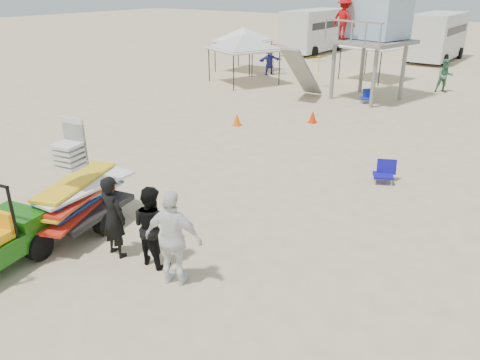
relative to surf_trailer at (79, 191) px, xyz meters
The scene contains 18 objects.
ground 2.90m from the surf_trailer, 21.43° to the right, with size 140.00×140.00×0.00m, color beige.
surf_trailer is the anchor object (origin of this frame).
man_left 1.55m from the surf_trailer, 11.19° to the right, with size 0.65×0.43×1.78m, color black.
man_mid 2.37m from the surf_trailer, ahead, with size 0.82×0.64×1.69m, color black.
man_right 3.23m from the surf_trailer, ahead, with size 1.12×0.47×1.91m, color white.
lifeguard_tower 16.53m from the surf_trailer, 89.53° to the left, with size 3.81×3.81×5.07m.
canopy_white_a 17.29m from the surf_trailer, 113.36° to the left, with size 3.99×3.99×3.09m.
canopy_white_b 21.08m from the surf_trailer, 115.65° to the left, with size 2.83×2.83×3.08m.
canopy_white_c 21.16m from the surf_trailer, 93.87° to the left, with size 3.32×3.32×3.09m.
umbrella_a 20.72m from the surf_trailer, 110.29° to the left, with size 2.01×2.05×1.85m, color red.
umbrella_b 17.51m from the surf_trailer, 99.58° to the left, with size 1.90×1.93×1.74m, color yellow.
cone_near 11.02m from the surf_trailer, 89.44° to the left, with size 0.34×0.34×0.50m, color #FF2F08.
cone_far 9.13m from the surf_trailer, 103.51° to the left, with size 0.34×0.34×0.50m, color orange.
beach_chair_a 15.60m from the surf_trailer, 87.89° to the left, with size 0.73×0.83×0.64m.
beach_chair_b 8.28m from the surf_trailer, 55.72° to the left, with size 0.71×0.78×0.64m.
rv_far_left 30.51m from the surf_trailer, 108.06° to the left, with size 2.64×6.80×3.25m.
rv_mid_left 30.51m from the surf_trailer, 90.85° to the left, with size 2.65×6.50×3.25m.
distant_beachgoers 19.59m from the surf_trailer, 82.27° to the left, with size 23.50×12.08×1.82m.
Camera 1 is at (6.08, -4.61, 5.33)m, focal length 35.00 mm.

